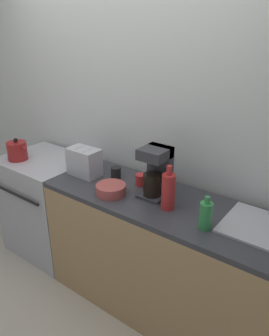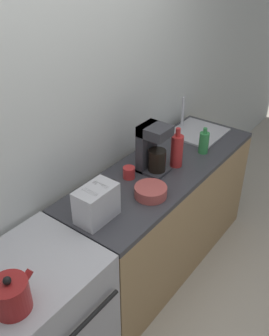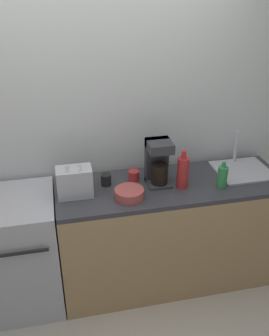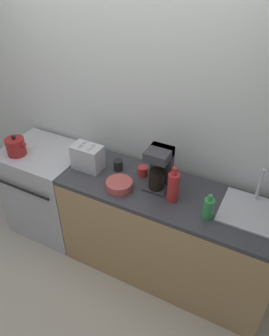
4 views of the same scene
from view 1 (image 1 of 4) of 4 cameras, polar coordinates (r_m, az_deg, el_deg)
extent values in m
plane|color=beige|center=(2.87, -10.13, -20.62)|extent=(12.00, 12.00, 0.00)
cube|color=silver|center=(2.64, -1.70, 8.57)|extent=(8.00, 0.05, 2.60)
cube|color=#B7B7BC|center=(3.15, -14.71, -6.22)|extent=(0.73, 0.61, 0.92)
cube|color=black|center=(2.95, -15.60, 1.38)|extent=(0.71, 0.59, 0.02)
cylinder|color=black|center=(3.01, -19.44, 1.39)|extent=(0.19, 0.19, 0.01)
cylinder|color=black|center=(2.76, -15.53, -0.12)|extent=(0.19, 0.19, 0.01)
cylinder|color=black|center=(3.15, -15.68, 2.83)|extent=(0.19, 0.19, 0.01)
cylinder|color=black|center=(2.91, -11.65, 1.50)|extent=(0.19, 0.19, 0.01)
cylinder|color=black|center=(2.86, -20.28, -4.22)|extent=(0.62, 0.02, 0.02)
cube|color=tan|center=(2.44, 5.03, -15.66)|extent=(1.75, 0.60, 0.88)
cube|color=#38383D|center=(2.18, 5.46, -6.28)|extent=(1.75, 0.60, 0.04)
cylinder|color=maroon|center=(2.98, -19.76, 2.83)|extent=(0.17, 0.17, 0.16)
sphere|color=black|center=(2.95, -20.01, 4.58)|extent=(0.04, 0.04, 0.04)
cylinder|color=maroon|center=(2.90, -18.95, 3.09)|extent=(0.09, 0.03, 0.08)
cube|color=#BCBCC1|center=(2.53, -8.74, 1.05)|extent=(0.25, 0.15, 0.21)
cube|color=black|center=(2.52, -9.58, 3.41)|extent=(0.03, 0.11, 0.01)
cube|color=black|center=(2.46, -8.17, 3.00)|extent=(0.03, 0.11, 0.01)
cube|color=#333338|center=(2.23, 3.41, -4.65)|extent=(0.17, 0.19, 0.02)
cube|color=#333338|center=(2.21, 4.46, -0.28)|extent=(0.17, 0.06, 0.35)
cube|color=#333338|center=(2.11, 3.60, 2.56)|extent=(0.17, 0.19, 0.07)
cylinder|color=black|center=(2.17, 3.11, -2.90)|extent=(0.12, 0.12, 0.15)
cube|color=#B7B7BC|center=(2.03, 21.28, -9.64)|extent=(0.42, 0.39, 0.01)
cylinder|color=#338C47|center=(1.90, 12.28, -8.14)|extent=(0.07, 0.07, 0.16)
cylinder|color=#338C47|center=(1.85, 12.55, -5.45)|extent=(0.03, 0.03, 0.04)
cylinder|color=#B72828|center=(2.05, 5.90, -4.14)|extent=(0.09, 0.09, 0.23)
cylinder|color=#B72828|center=(1.98, 6.08, -0.39)|extent=(0.03, 0.03, 0.06)
cylinder|color=black|center=(2.47, -3.26, -0.84)|extent=(0.08, 0.08, 0.09)
cylinder|color=red|center=(2.37, 1.16, -2.04)|extent=(0.08, 0.08, 0.08)
cylinder|color=#B24C47|center=(2.25, -4.14, -3.72)|extent=(0.21, 0.21, 0.07)
camera|label=2|loc=(2.96, -49.58, 22.64)|focal=40.00mm
camera|label=3|loc=(1.93, -80.22, 15.54)|focal=40.00mm
camera|label=4|loc=(0.66, -118.00, 51.95)|focal=35.00mm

